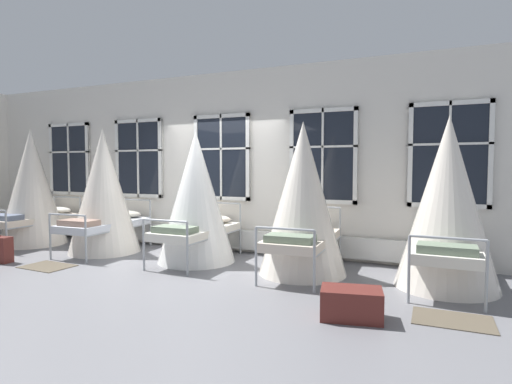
{
  "coord_description": "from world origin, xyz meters",
  "views": [
    {
      "loc": [
        3.74,
        -5.8,
        1.6
      ],
      "look_at": [
        1.17,
        0.19,
        1.22
      ],
      "focal_mm": 28.77,
      "sensor_mm": 36.0,
      "label": 1
    }
  ],
  "objects": [
    {
      "name": "back_wall_with_windows",
      "position": [
        0.0,
        1.32,
        1.72
      ],
      "size": [
        12.36,
        0.1,
        3.44
      ],
      "primitive_type": "cube",
      "color": "silver",
      "rests_on": "ground"
    },
    {
      "name": "window_bank",
      "position": [
        -0.0,
        1.2,
        1.03
      ],
      "size": [
        9.15,
        0.1,
        2.56
      ],
      "color": "black",
      "rests_on": "ground"
    },
    {
      "name": "ground",
      "position": [
        0.0,
        0.0,
        0.0
      ],
      "size": [
        22.71,
        22.71,
        0.0
      ],
      "primitive_type": "plane",
      "color": "slate"
    },
    {
      "name": "rug_fifth",
      "position": [
        3.98,
        -1.09,
        0.01
      ],
      "size": [
        0.8,
        0.56,
        0.01
      ],
      "primitive_type": "cube",
      "rotation": [
        0.0,
        0.0,
        -0.0
      ],
      "color": "brown",
      "rests_on": "ground"
    },
    {
      "name": "cot_first",
      "position": [
        -3.99,
        0.24,
        1.18
      ],
      "size": [
        1.33,
        1.82,
        2.43
      ],
      "rotation": [
        0.0,
        0.0,
        1.58
      ],
      "color": "#9EA3A8",
      "rests_on": "ground"
    },
    {
      "name": "cot_second",
      "position": [
        -2.01,
        0.21,
        1.14
      ],
      "size": [
        1.33,
        1.84,
        2.36
      ],
      "rotation": [
        0.0,
        0.0,
        1.6
      ],
      "color": "#9EA3A8",
      "rests_on": "ground"
    },
    {
      "name": "cot_third",
      "position": [
        0.04,
        0.22,
        1.09
      ],
      "size": [
        1.33,
        1.83,
        2.24
      ],
      "rotation": [
        0.0,
        0.0,
        1.56
      ],
      "color": "#9EA3A8",
      "rests_on": "ground"
    },
    {
      "name": "cot_fourth",
      "position": [
        1.95,
        0.15,
        1.11
      ],
      "size": [
        1.33,
        1.83,
        2.3
      ],
      "rotation": [
        0.0,
        0.0,
        1.59
      ],
      "color": "#9EA3A8",
      "rests_on": "ground"
    },
    {
      "name": "rug_second",
      "position": [
        -1.99,
        -1.09,
        0.01
      ],
      "size": [
        0.83,
        0.6,
        0.01
      ],
      "primitive_type": "cube",
      "rotation": [
        0.0,
        0.0,
        -0.05
      ],
      "color": "brown",
      "rests_on": "ground"
    },
    {
      "name": "travel_trunk",
      "position": [
        2.98,
        -1.46,
        0.16
      ],
      "size": [
        0.7,
        0.51,
        0.33
      ],
      "primitive_type": "cube",
      "rotation": [
        0.0,
        0.0,
        0.19
      ],
      "color": "#5B231E",
      "rests_on": "ground"
    },
    {
      "name": "cot_fifth",
      "position": [
        3.94,
        0.2,
        1.12
      ],
      "size": [
        1.33,
        1.83,
        2.31
      ],
      "rotation": [
        0.0,
        0.0,
        1.55
      ],
      "color": "#9EA3A8",
      "rests_on": "ground"
    }
  ]
}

